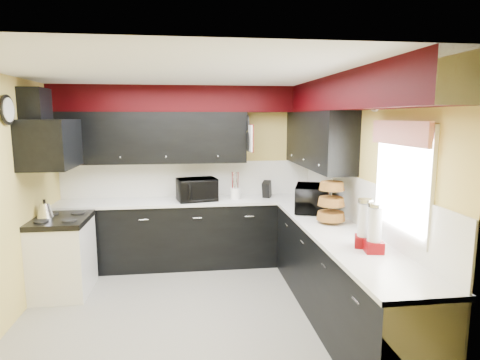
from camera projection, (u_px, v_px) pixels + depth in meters
The scene contains 35 objects.
ground at pixel (192, 314), 4.27m from camera, with size 3.60×3.60×0.00m, color gray.
wall_back at pixel (189, 175), 5.84m from camera, with size 3.60×0.06×2.50m, color #E0C666.
wall_right at pixel (358, 195), 4.30m from camera, with size 0.06×3.60×2.50m, color #E0C666.
wall_left at pixel (1, 204), 3.85m from camera, with size 0.06×3.60×2.50m, color #E0C666.
ceiling at pixel (187, 73), 3.88m from camera, with size 3.60×3.60×0.06m, color white.
cab_back at pixel (190, 234), 5.67m from camera, with size 3.60×0.60×0.90m, color black.
cab_right at pixel (339, 278), 4.09m from camera, with size 0.60×3.00×0.90m, color black.
counter_back at pixel (189, 201), 5.59m from camera, with size 3.62×0.64×0.04m, color white.
counter_right at pixel (341, 234), 4.02m from camera, with size 0.64×3.02×0.04m, color white.
splash_back at pixel (189, 179), 5.84m from camera, with size 3.60×0.02×0.50m, color white.
splash_right at pixel (357, 201), 4.31m from camera, with size 0.02×3.60×0.50m, color white.
upper_back at pixel (152, 138), 5.52m from camera, with size 2.60×0.35×0.70m, color black.
upper_right at pixel (317, 139), 5.07m from camera, with size 0.35×1.80×0.70m, color black.
soffit_back at pixel (187, 99), 5.49m from camera, with size 3.60×0.36×0.35m, color black.
soffit_right at pixel (353, 92), 3.93m from camera, with size 0.36×3.24×0.35m, color black.
stove at pixel (63, 258), 4.75m from camera, with size 0.60×0.75×0.86m, color white.
cooktop at pixel (60, 220), 4.67m from camera, with size 0.62×0.77×0.06m, color black.
hood at pixel (50, 144), 4.53m from camera, with size 0.50×0.78×0.55m, color black.
hood_duct at pixel (35, 106), 4.45m from camera, with size 0.24×0.40×0.40m, color black.
window at pixel (403, 181), 3.37m from camera, with size 0.03×0.86×0.96m, color white, non-canonical shape.
valance at pixel (399, 133), 3.30m from camera, with size 0.04×0.88×0.20m, color red.
pan_top at pixel (247, 123), 5.58m from camera, with size 0.03×0.22×0.40m, color black, non-canonical shape.
pan_mid at pixel (249, 141), 5.49m from camera, with size 0.03×0.28×0.46m, color black, non-canonical shape.
pan_low at pixel (246, 142), 5.75m from camera, with size 0.03×0.24×0.42m, color black, non-canonical shape.
cut_board at pixel (251, 138), 5.37m from camera, with size 0.03×0.26×0.35m, color white.
baskets at pixel (331, 201), 4.32m from camera, with size 0.27×0.27×0.50m, color brown, non-canonical shape.
clock at pixel (7, 110), 3.96m from camera, with size 0.03×0.30×0.30m, color black, non-canonical shape.
deco_plate at pixel (375, 99), 3.80m from camera, with size 0.03×0.24×0.24m, color white, non-canonical shape.
toaster_oven at pixel (197, 190), 5.52m from camera, with size 0.53×0.44×0.31m, color black.
microwave at pixel (312, 198), 4.89m from camera, with size 0.57×0.39×0.32m, color black.
utensil_crock at pixel (235, 193), 5.63m from camera, with size 0.15×0.15×0.16m, color white.
knife_block at pixel (267, 190), 5.72m from camera, with size 0.11×0.15×0.23m, color black.
kettle at pixel (45, 210), 4.68m from camera, with size 0.19×0.19×0.17m, color silver, non-canonical shape.
dispenser_a at pixel (375, 229), 3.38m from camera, with size 0.15×0.15×0.40m, color #63150D, non-canonical shape.
dispenser_b at pixel (364, 224), 3.52m from camera, with size 0.15×0.15×0.41m, color maroon, non-canonical shape.
Camera 1 is at (0.00, -4.03, 2.08)m, focal length 30.00 mm.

